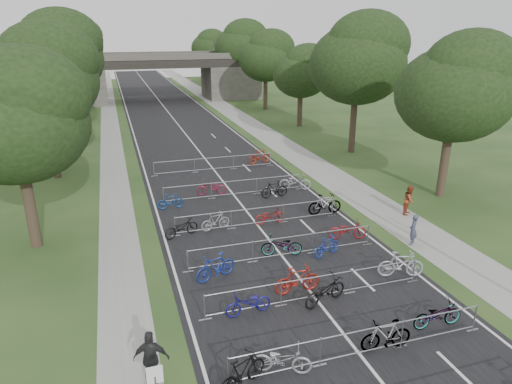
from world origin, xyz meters
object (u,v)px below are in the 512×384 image
park_sign (155,383)px  overpass_bridge (157,77)px  pedestrian_a (413,230)px  pedestrian_c (151,358)px  pedestrian_b (410,200)px

park_sign → overpass_bridge: bearing=83.7°
overpass_bridge → pedestrian_a: 55.13m
overpass_bridge → pedestrian_a: (6.80, -54.64, -2.73)m
overpass_bridge → park_sign: size_ratio=16.99×
pedestrian_c → pedestrian_b: bearing=-133.6°
park_sign → pedestrian_b: park_sign is taller
overpass_bridge → pedestrian_c: bearing=-96.4°
pedestrian_a → pedestrian_b: pedestrian_b is taller
park_sign → pedestrian_a: (13.60, 7.36, -0.46)m
pedestrian_a → pedestrian_b: 4.19m
overpass_bridge → pedestrian_c: 60.97m
pedestrian_b → pedestrian_c: (-15.86, -9.43, 0.06)m
overpass_bridge → pedestrian_a: bearing=-82.9°
pedestrian_b → pedestrian_a: bearing=-161.5°
overpass_bridge → pedestrian_a: overpass_bridge is taller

